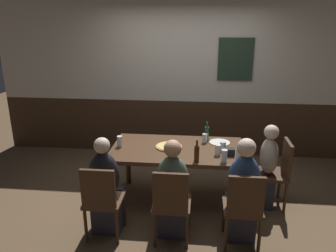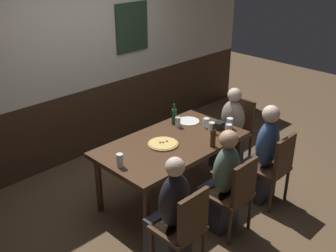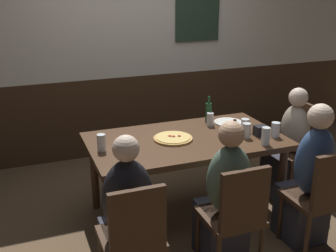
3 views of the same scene
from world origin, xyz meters
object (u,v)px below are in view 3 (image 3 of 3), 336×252
object	(u,v)px
chair_left_near	(134,235)
person_mid_near	(224,205)
beer_bottle_green	(208,112)
person_head_east	(289,151)
pint_glass_pale	(275,130)
pizza	(173,138)
dining_table	(186,147)
plate_white_large	(228,122)
person_left_near	(127,225)
chair_head_east	(303,145)
pint_glass_amber	(246,131)
condiment_caddy	(261,131)
chair_mid_near	(235,214)
beer_glass_half	(101,144)
tumbler_short	(210,120)
chair_right_near	(321,195)
person_right_near	(308,185)
pint_glass_stout	(245,126)
beer_bottle_brown	(234,139)
tumbler_water	(265,137)

from	to	relation	value
chair_left_near	person_mid_near	size ratio (longest dim) A/B	0.77
beer_bottle_green	person_head_east	bearing A→B (deg)	-23.69
person_mid_near	pint_glass_pale	size ratio (longest dim) A/B	8.76
chair_left_near	person_mid_near	world-z (taller)	person_mid_near
chair_left_near	pizza	bearing A→B (deg)	55.33
dining_table	pint_glass_pale	size ratio (longest dim) A/B	12.92
person_head_east	plate_white_large	bearing A→B (deg)	156.76
dining_table	person_left_near	size ratio (longest dim) A/B	1.48
dining_table	plate_white_large	distance (m)	0.60
chair_head_east	chair_left_near	distance (m)	2.19
chair_left_near	plate_white_large	size ratio (longest dim) A/B	3.24
pint_glass_amber	condiment_caddy	distance (m)	0.15
person_mid_near	plate_white_large	world-z (taller)	person_mid_near
chair_mid_near	beer_glass_half	size ratio (longest dim) A/B	6.22
dining_table	chair_head_east	size ratio (longest dim) A/B	1.92
dining_table	tumbler_short	xyz separation A→B (m)	(0.34, 0.23, 0.14)
chair_left_near	beer_glass_half	size ratio (longest dim) A/B	6.22
chair_right_near	condiment_caddy	distance (m)	0.79
chair_head_east	pizza	distance (m)	1.40
person_right_near	pint_glass_stout	bearing A→B (deg)	104.14
beer_bottle_brown	pint_glass_pale	bearing A→B (deg)	16.91
dining_table	person_mid_near	distance (m)	0.75
condiment_caddy	person_head_east	bearing A→B (deg)	20.01
beer_glass_half	beer_bottle_brown	size ratio (longest dim) A/B	0.53
person_right_near	plate_white_large	bearing A→B (deg)	101.75
person_right_near	plate_white_large	world-z (taller)	person_right_near
condiment_caddy	chair_right_near	bearing A→B (deg)	-82.26
person_right_near	pizza	size ratio (longest dim) A/B	3.52
person_left_near	pizza	world-z (taller)	person_left_near
beer_bottle_green	beer_bottle_brown	bearing A→B (deg)	-99.77
chair_mid_near	pint_glass_amber	bearing A→B (deg)	55.51
dining_table	chair_mid_near	world-z (taller)	chair_mid_near
person_left_near	pint_glass_stout	bearing A→B (deg)	28.14
person_left_near	person_mid_near	size ratio (longest dim) A/B	1.00
pint_glass_pale	plate_white_large	xyz separation A→B (m)	(-0.20, 0.47, -0.05)
chair_mid_near	chair_right_near	bearing A→B (deg)	0.00
chair_right_near	pint_glass_amber	size ratio (longest dim) A/B	6.73
pint_glass_amber	chair_mid_near	bearing A→B (deg)	-124.49
chair_right_near	pint_glass_stout	distance (m)	0.93
person_left_near	pint_glass_pale	xyz separation A→B (m)	(1.49, 0.49, 0.32)
person_right_near	pint_glass_stout	world-z (taller)	person_right_near
chair_right_near	condiment_caddy	xyz separation A→B (m)	(-0.10, 0.72, 0.29)
pint_glass_stout	chair_left_near	bearing A→B (deg)	-146.60
beer_bottle_brown	plate_white_large	world-z (taller)	beer_bottle_brown
chair_right_near	condiment_caddy	bearing A→B (deg)	97.74
chair_left_near	condiment_caddy	size ratio (longest dim) A/B	8.00
person_head_east	condiment_caddy	xyz separation A→B (m)	(-0.45, -0.16, 0.33)
person_head_east	tumbler_short	xyz separation A→B (m)	(-0.75, 0.23, 0.34)
tumbler_water	beer_bottle_green	bearing A→B (deg)	105.90
chair_left_near	pint_glass_pale	distance (m)	1.65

